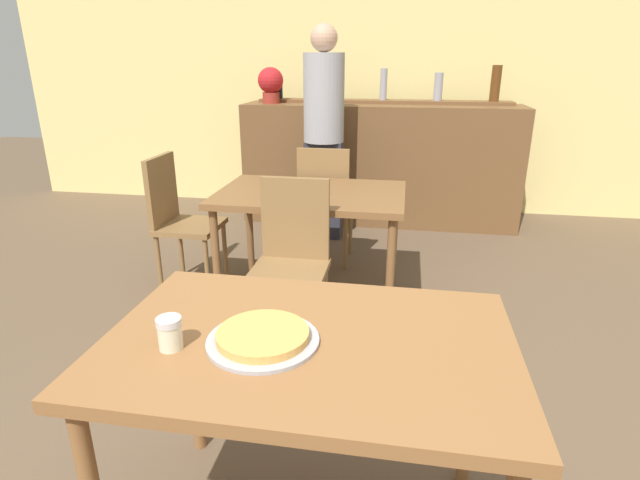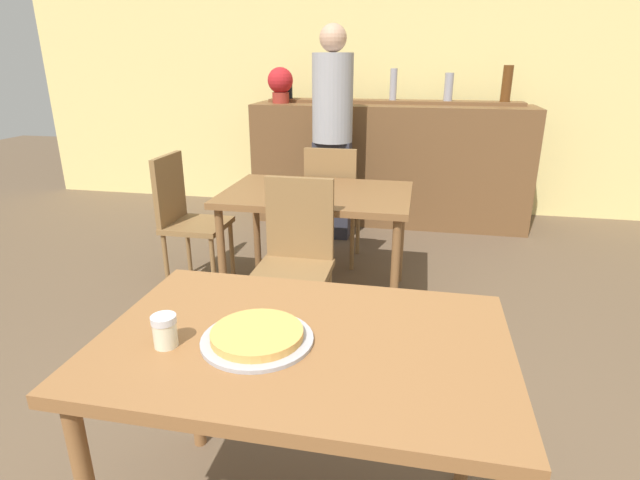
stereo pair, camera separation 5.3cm
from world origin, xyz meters
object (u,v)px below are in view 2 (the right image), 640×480
Objects in this scene: chair_far_side_left at (185,213)px; cheese_shaker at (165,331)px; chair_far_side_back at (332,199)px; potted_plant at (280,83)px; chair_far_side_front at (296,252)px; person_standing at (332,127)px; pizza_tray at (257,336)px.

chair_far_side_left reaches higher than cheese_shaker.
chair_far_side_back is 2.81× the size of potted_plant.
chair_far_side_front is at bearing -121.54° from chair_far_side_left.
chair_far_side_front is 1.14m from chair_far_side_back.
chair_far_side_front is at bearing -86.22° from person_standing.
chair_far_side_left is at bearing 121.60° from pizza_tray.
chair_far_side_front is at bearing 99.44° from pizza_tray.
chair_far_side_left is at bearing -96.95° from potted_plant.
person_standing is at bearing 91.59° from cheese_shaker.
chair_far_side_left is at bearing 148.46° from chair_far_side_front.
cheese_shaker is (-0.24, -0.07, 0.03)m from pizza_tray.
chair_far_side_front is 2.81× the size of potted_plant.
chair_far_side_back reaches higher than pizza_tray.
potted_plant is (-0.71, 2.30, 0.78)m from chair_far_side_front.
person_standing is (-0.12, 1.77, 0.45)m from chair_far_side_front.
cheese_shaker is 3.75m from potted_plant.
pizza_tray is at bearing -148.40° from chair_far_side_left.
chair_far_side_back is 9.88× the size of cheese_shaker.
pizza_tray is 3.08m from person_standing.
person_standing is (-0.09, 3.13, 0.17)m from cheese_shaker.
chair_far_side_left is 1.52m from person_standing.
potted_plant is at bearing 100.59° from cheese_shaker.
chair_far_side_front is 9.88× the size of cheese_shaker.
potted_plant is (-0.93, 3.59, 0.53)m from pizza_tray.
pizza_tray is 0.26m from cheese_shaker.
person_standing is (0.81, 1.20, 0.45)m from chair_far_side_left.
chair_far_side_left is 2.14m from cheese_shaker.
person_standing is (-0.12, 0.64, 0.45)m from chair_far_side_back.
chair_far_side_left is 2.19m from pizza_tray.
cheese_shaker reaches higher than pizza_tray.
person_standing is at bearing -33.87° from chair_far_side_left.
potted_plant reaches higher than chair_far_side_left.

